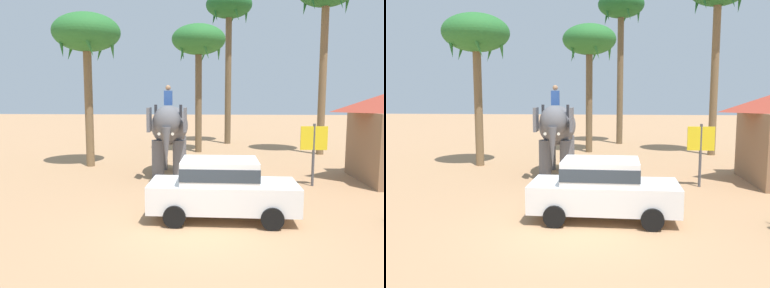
% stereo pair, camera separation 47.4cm
% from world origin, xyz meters
% --- Properties ---
extents(ground_plane, '(120.00, 120.00, 0.00)m').
position_xyz_m(ground_plane, '(0.00, 0.00, 0.00)').
color(ground_plane, tan).
extents(car_sedan_foreground, '(4.13, 1.94, 1.70)m').
position_xyz_m(car_sedan_foreground, '(0.68, 0.85, 0.93)').
color(car_sedan_foreground, white).
rests_on(car_sedan_foreground, ground).
extents(elephant_with_mahout, '(1.73, 3.90, 3.88)m').
position_xyz_m(elephant_with_mahout, '(-1.46, 6.89, 1.99)').
color(elephant_with_mahout, slate).
rests_on(elephant_with_mahout, ground).
extents(palm_tree_behind_elephant, '(3.20, 3.20, 10.58)m').
position_xyz_m(palm_tree_behind_elephant, '(1.47, 18.12, 9.24)').
color(palm_tree_behind_elephant, brown).
rests_on(palm_tree_behind_elephant, ground).
extents(palm_tree_left_of_road, '(3.20, 3.20, 7.65)m').
position_xyz_m(palm_tree_left_of_road, '(-0.47, 13.80, 6.55)').
color(palm_tree_left_of_road, brown).
rests_on(palm_tree_left_of_road, ground).
extents(palm_tree_far_back, '(3.20, 3.20, 7.32)m').
position_xyz_m(palm_tree_far_back, '(-5.58, 8.74, 6.24)').
color(palm_tree_far_back, brown).
rests_on(palm_tree_far_back, ground).
extents(signboard_yellow, '(1.00, 0.10, 2.40)m').
position_xyz_m(signboard_yellow, '(4.25, 5.05, 1.69)').
color(signboard_yellow, '#4C4C51').
rests_on(signboard_yellow, ground).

